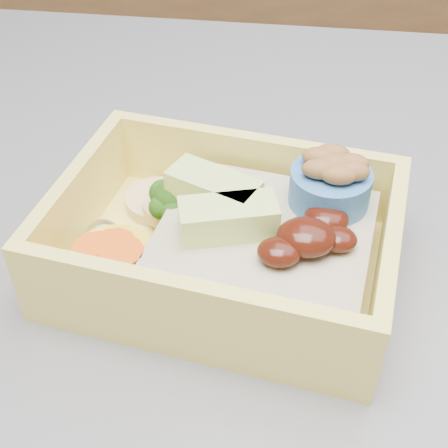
# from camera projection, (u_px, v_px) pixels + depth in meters

# --- Properties ---
(bento_box) EXTENTS (0.23, 0.18, 0.08)m
(bento_box) POSITION_uv_depth(u_px,v_px,m) (236.00, 240.00, 0.39)
(bento_box) COLOR #F9E266
(bento_box) RESTS_ON island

